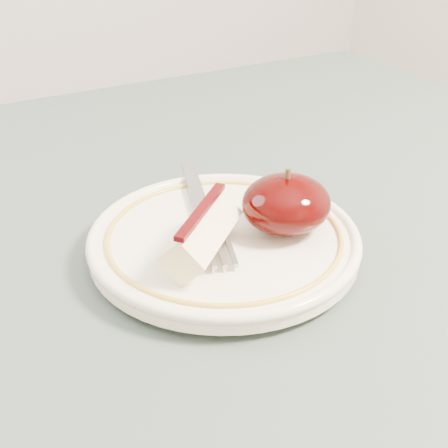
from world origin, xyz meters
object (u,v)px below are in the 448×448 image
table (245,337)px  plate (224,240)px  apple_half (286,204)px  fork (202,211)px

table → plate: size_ratio=4.24×
apple_half → table: bearing=166.2°
table → fork: bearing=115.7°
table → apple_half: 0.13m
table → fork: fork is taller
table → apple_half: bearing=-13.8°
apple_half → plate: bearing=164.3°
plate → apple_half: size_ratio=3.01×
table → plate: plate is taller
plate → fork: 0.04m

